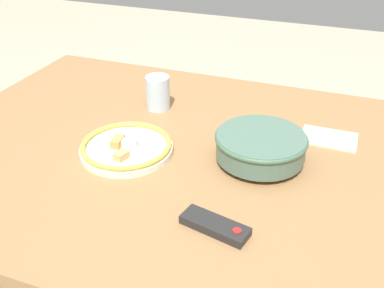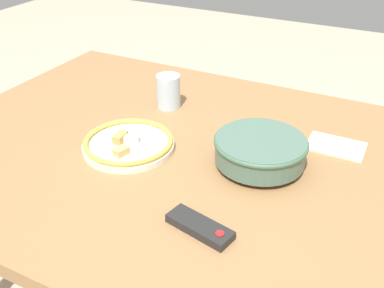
{
  "view_description": "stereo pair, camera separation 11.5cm",
  "coord_description": "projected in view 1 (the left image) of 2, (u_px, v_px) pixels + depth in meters",
  "views": [
    {
      "loc": [
        -0.42,
        0.98,
        1.4
      ],
      "look_at": [
        -0.06,
        0.02,
        0.78
      ],
      "focal_mm": 42.0,
      "sensor_mm": 36.0,
      "label": 1
    },
    {
      "loc": [
        -0.52,
        0.94,
        1.4
      ],
      "look_at": [
        -0.06,
        0.02,
        0.78
      ],
      "focal_mm": 42.0,
      "sensor_mm": 36.0,
      "label": 2
    }
  ],
  "objects": [
    {
      "name": "drinking_glass",
      "position": [
        158.0,
        93.0,
        1.44
      ],
      "size": [
        0.08,
        0.08,
        0.11
      ],
      "color": "silver",
      "rests_on": "dining_table"
    },
    {
      "name": "tv_remote",
      "position": [
        215.0,
        226.0,
        0.96
      ],
      "size": [
        0.16,
        0.08,
        0.02
      ],
      "rotation": [
        0.0,
        0.0,
        1.36
      ],
      "color": "black",
      "rests_on": "dining_table"
    },
    {
      "name": "noodle_bowl",
      "position": [
        261.0,
        146.0,
        1.18
      ],
      "size": [
        0.24,
        0.24,
        0.08
      ],
      "color": "#4C6B5B",
      "rests_on": "dining_table"
    },
    {
      "name": "food_plate",
      "position": [
        126.0,
        147.0,
        1.23
      ],
      "size": [
        0.26,
        0.26,
        0.04
      ],
      "color": "silver",
      "rests_on": "dining_table"
    },
    {
      "name": "folded_napkin",
      "position": [
        329.0,
        138.0,
        1.3
      ],
      "size": [
        0.16,
        0.11,
        0.01
      ],
      "color": "beige",
      "rests_on": "dining_table"
    },
    {
      "name": "dining_table",
      "position": [
        176.0,
        170.0,
        1.29
      ],
      "size": [
        1.45,
        1.08,
        0.74
      ],
      "color": "olive",
      "rests_on": "ground_plane"
    }
  ]
}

